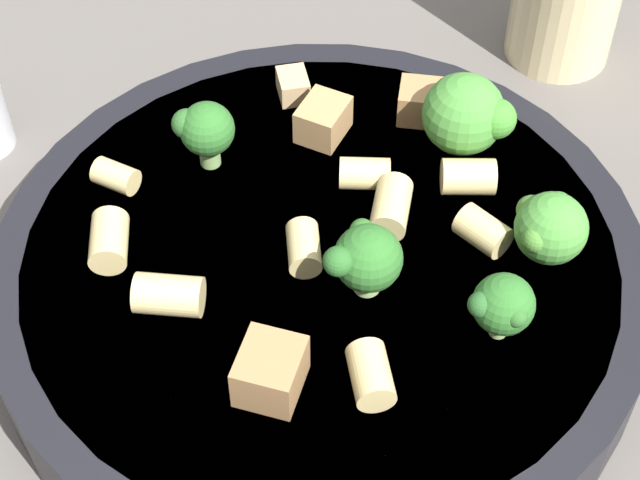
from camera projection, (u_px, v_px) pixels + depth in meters
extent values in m
plane|color=#5B5651|center=(320.00, 308.00, 0.50)|extent=(2.00, 2.00, 0.00)
cylinder|color=black|center=(320.00, 282.00, 0.49)|extent=(0.29, 0.29, 0.04)
cylinder|color=white|center=(320.00, 259.00, 0.48)|extent=(0.26, 0.26, 0.01)
torus|color=black|center=(320.00, 258.00, 0.48)|extent=(0.29, 0.29, 0.00)
cylinder|color=#93B766|center=(460.00, 141.00, 0.51)|extent=(0.01, 0.01, 0.01)
sphere|color=#478E38|center=(464.00, 114.00, 0.50)|extent=(0.04, 0.04, 0.04)
sphere|color=#428E30|center=(496.00, 119.00, 0.49)|extent=(0.02, 0.02, 0.02)
sphere|color=#3E7D30|center=(454.00, 96.00, 0.51)|extent=(0.02, 0.02, 0.02)
cylinder|color=#9EC175|center=(367.00, 280.00, 0.46)|extent=(0.01, 0.01, 0.01)
sphere|color=#2D6B28|center=(368.00, 258.00, 0.45)|extent=(0.03, 0.03, 0.03)
sphere|color=#2C6925|center=(348.00, 253.00, 0.44)|extent=(0.01, 0.01, 0.01)
sphere|color=#2F6326|center=(362.00, 231.00, 0.45)|extent=(0.01, 0.01, 0.01)
sphere|color=#2A6227|center=(346.00, 260.00, 0.44)|extent=(0.01, 0.01, 0.01)
cylinder|color=#84AD60|center=(210.00, 152.00, 0.51)|extent=(0.01, 0.01, 0.01)
sphere|color=#2D6B28|center=(207.00, 129.00, 0.50)|extent=(0.03, 0.03, 0.03)
sphere|color=#276323|center=(199.00, 116.00, 0.50)|extent=(0.01, 0.01, 0.01)
sphere|color=#2D6225|center=(188.00, 130.00, 0.49)|extent=(0.01, 0.01, 0.01)
sphere|color=#2D632A|center=(187.00, 124.00, 0.49)|extent=(0.01, 0.01, 0.01)
cylinder|color=#93B766|center=(499.00, 325.00, 0.44)|extent=(0.01, 0.01, 0.01)
sphere|color=#2D6B28|center=(504.00, 304.00, 0.43)|extent=(0.03, 0.03, 0.03)
sphere|color=#2D6126|center=(516.00, 316.00, 0.42)|extent=(0.01, 0.01, 0.01)
sphere|color=#2A5D29|center=(481.00, 305.00, 0.43)|extent=(0.01, 0.01, 0.01)
sphere|color=#2C6924|center=(485.00, 305.00, 0.43)|extent=(0.01, 0.01, 0.01)
cylinder|color=#84AD60|center=(546.00, 250.00, 0.47)|extent=(0.01, 0.01, 0.01)
sphere|color=#478E38|center=(551.00, 228.00, 0.46)|extent=(0.03, 0.03, 0.03)
sphere|color=#419239|center=(558.00, 207.00, 0.46)|extent=(0.01, 0.01, 0.01)
sphere|color=#487A32|center=(531.00, 210.00, 0.46)|extent=(0.01, 0.01, 0.01)
sphere|color=#4A8732|center=(536.00, 239.00, 0.45)|extent=(0.01, 0.01, 0.01)
cylinder|color=#E0C67F|center=(361.00, 377.00, 0.42)|extent=(0.03, 0.02, 0.02)
cylinder|color=#E0C67F|center=(365.00, 174.00, 0.50)|extent=(0.02, 0.03, 0.02)
cylinder|color=#E0C67F|center=(391.00, 207.00, 0.48)|extent=(0.03, 0.03, 0.02)
cylinder|color=#E0C67F|center=(483.00, 231.00, 0.47)|extent=(0.03, 0.02, 0.02)
cylinder|color=#E0C67F|center=(468.00, 177.00, 0.49)|extent=(0.02, 0.03, 0.02)
cylinder|color=#E0C67F|center=(109.00, 241.00, 0.47)|extent=(0.03, 0.02, 0.02)
cylinder|color=#E0C67F|center=(302.00, 242.00, 0.47)|extent=(0.03, 0.02, 0.01)
cylinder|color=#E0C67F|center=(169.00, 295.00, 0.45)|extent=(0.03, 0.03, 0.02)
cylinder|color=#E0C67F|center=(116.00, 176.00, 0.50)|extent=(0.02, 0.02, 0.01)
cube|color=#A87A4C|center=(424.00, 102.00, 0.53)|extent=(0.03, 0.03, 0.02)
cube|color=tan|center=(323.00, 120.00, 0.52)|extent=(0.03, 0.03, 0.02)
cube|color=tan|center=(293.00, 86.00, 0.54)|extent=(0.02, 0.02, 0.01)
cube|color=#A87A4C|center=(270.00, 371.00, 0.42)|extent=(0.04, 0.04, 0.02)
cylinder|color=beige|center=(565.00, 5.00, 0.60)|extent=(0.05, 0.05, 0.07)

